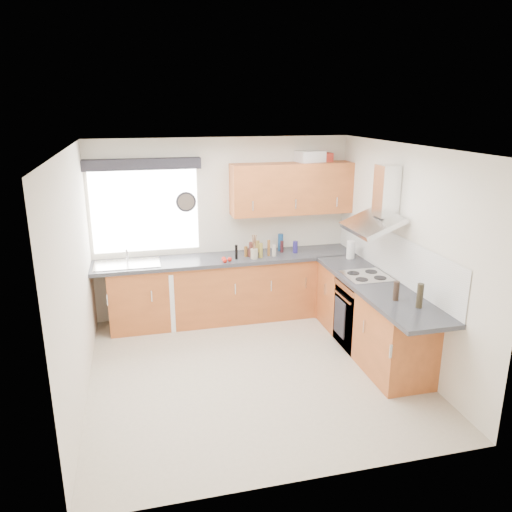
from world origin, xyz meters
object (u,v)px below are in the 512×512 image
object	(u,v)px
upper_cabinets	(292,189)
washing_machine	(156,297)
extractor_hood	(379,207)
oven	(364,313)

from	to	relation	value
upper_cabinets	washing_machine	xyz separation A→B (m)	(-1.94, -0.10, -1.40)
upper_cabinets	washing_machine	distance (m)	2.39
extractor_hood	upper_cabinets	size ratio (longest dim) A/B	0.46
oven	upper_cabinets	xyz separation A→B (m)	(-0.55, 1.32, 1.38)
washing_machine	oven	bearing A→B (deg)	-16.10
oven	extractor_hood	bearing A→B (deg)	-0.00
extractor_hood	upper_cabinets	distance (m)	1.48
extractor_hood	oven	bearing A→B (deg)	180.00
oven	washing_machine	distance (m)	2.77
oven	washing_machine	bearing A→B (deg)	153.87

